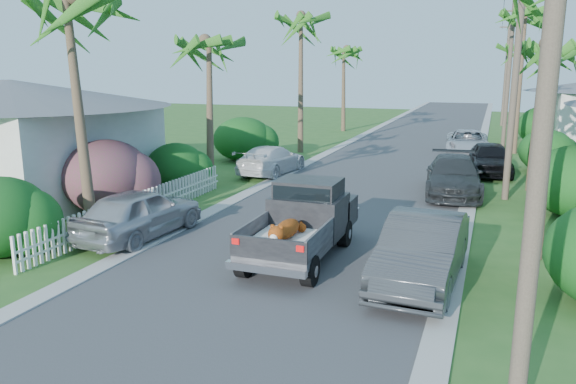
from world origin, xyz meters
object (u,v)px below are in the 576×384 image
at_px(palm_r_c, 526,13).
at_px(parked_car_rm, 454,176).
at_px(palm_l_d, 344,49).
at_px(house_left, 13,143).
at_px(parked_car_lf, 271,160).
at_px(palm_l_c, 301,17).
at_px(utility_pole_b, 515,80).
at_px(utility_pole_a, 545,106).
at_px(parked_car_rn, 422,251).
at_px(palm_r_b, 544,45).
at_px(pickup_truck, 306,219).
at_px(utility_pole_c, 509,75).
at_px(utility_pole_d, 506,73).
at_px(parked_car_rd, 467,143).
at_px(palm_r_d, 521,46).
at_px(parked_car_rf, 490,159).
at_px(palm_l_b, 208,42).
at_px(parked_car_ln, 140,213).

bearing_deg(palm_r_c, parked_car_rm, -101.43).
xyz_separation_m(palm_l_d, house_left, (-6.50, -27.00, -4.32)).
xyz_separation_m(parked_car_lf, palm_r_c, (11.20, 11.25, 7.42)).
relative_size(palm_l_c, utility_pole_b, 1.02).
bearing_deg(parked_car_rm, utility_pole_a, -87.81).
bearing_deg(house_left, palm_l_d, 76.46).
xyz_separation_m(parked_car_rn, palm_r_b, (3.00, 12.08, 5.14)).
relative_size(parked_car_rm, utility_pole_a, 0.59).
distance_m(pickup_truck, parked_car_rn, 3.49).
relative_size(utility_pole_b, utility_pole_c, 1.00).
distance_m(utility_pole_c, utility_pole_d, 15.00).
relative_size(parked_car_rn, utility_pole_a, 0.54).
bearing_deg(parked_car_rd, pickup_truck, -103.37).
height_order(parked_car_rm, utility_pole_b, utility_pole_b).
height_order(palm_l_c, palm_r_d, palm_l_c).
bearing_deg(palm_r_d, utility_pole_c, -94.29).
bearing_deg(house_left, parked_car_rf, 32.28).
distance_m(parked_car_lf, house_left, 11.23).
bearing_deg(palm_r_c, palm_l_b, -132.88).
relative_size(parked_car_rf, parked_car_ln, 1.00).
relative_size(parked_car_ln, utility_pole_a, 0.50).
height_order(pickup_truck, palm_l_c, palm_l_c).
relative_size(parked_car_rm, utility_pole_c, 0.59).
distance_m(parked_car_rf, parked_car_rd, 6.04).
bearing_deg(palm_r_c, utility_pole_d, 92.02).
relative_size(pickup_truck, palm_r_c, 0.54).
height_order(pickup_truck, parked_car_ln, pickup_truck).
distance_m(parked_car_rm, utility_pole_a, 15.75).
xyz_separation_m(parked_car_rf, utility_pole_b, (0.66, -5.33, 3.83)).
relative_size(parked_car_rm, palm_l_b, 0.71).
bearing_deg(parked_car_rd, parked_car_rn, -94.09).
bearing_deg(parked_car_rn, pickup_truck, 163.68).
distance_m(parked_car_rf, palm_r_c, 10.69).
relative_size(parked_car_rm, palm_r_c, 0.56).
height_order(parked_car_ln, palm_l_c, palm_l_c).
bearing_deg(palm_l_b, parked_car_ln, -76.88).
bearing_deg(palm_l_d, palm_r_b, -55.41).
xyz_separation_m(parked_car_rn, parked_car_rd, (0.00, 21.30, -0.08)).
xyz_separation_m(palm_r_d, utility_pole_b, (-0.90, -27.00, -2.14)).
distance_m(parked_car_rm, utility_pole_d, 30.17).
xyz_separation_m(palm_l_b, palm_l_c, (0.80, 10.00, 1.77)).
relative_size(parked_car_rm, house_left, 0.59).
relative_size(parked_car_rf, palm_r_b, 0.62).
bearing_deg(palm_r_d, utility_pole_d, 106.70).
height_order(palm_r_b, utility_pole_b, utility_pole_b).
bearing_deg(palm_r_d, parked_car_lf, -114.48).
distance_m(parked_car_rm, utility_pole_b, 4.33).
relative_size(parked_car_ln, palm_l_c, 0.49).
xyz_separation_m(palm_l_b, house_left, (-6.20, -5.00, -4.03)).
bearing_deg(palm_l_c, pickup_truck, -70.65).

